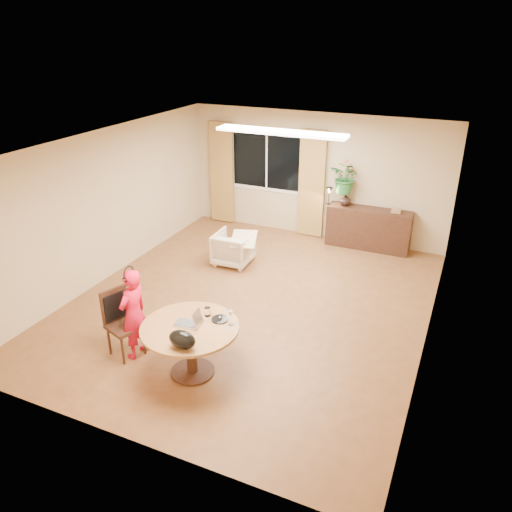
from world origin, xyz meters
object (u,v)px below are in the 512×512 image
Objects in this scene: dining_table at (190,337)px; child at (134,314)px; sideboard at (368,229)px; dining_chair at (125,324)px; armchair at (233,248)px.

dining_table is 0.90m from child.
child is at bearing -112.90° from sideboard.
dining_chair reaches higher than sideboard.
dining_chair is 1.39× the size of armchair.
armchair is (-0.98, 3.18, -0.25)m from dining_table.
sideboard is at bearing 162.68° from child.
dining_table reaches higher than armchair.
dining_table is 1.03m from dining_chair.
dining_chair reaches higher than dining_table.
armchair is at bearing 107.07° from dining_table.
child is 3.16m from armchair.
dining_chair is (-1.03, -0.01, -0.08)m from dining_table.
child is 5.34m from sideboard.
dining_chair is at bearing -113.97° from sideboard.
sideboard is at bearing 76.61° from dining_table.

